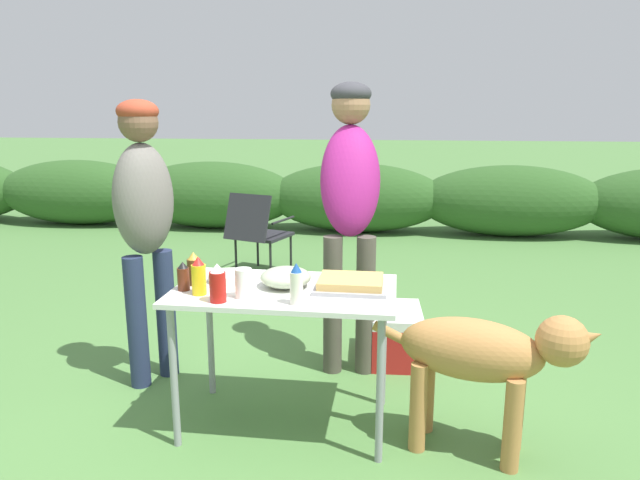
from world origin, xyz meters
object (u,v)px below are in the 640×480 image
Objects in this scene: bbq_sauce_bottle at (183,277)px; beer_bottle at (194,269)px; ketchup_bottle at (218,284)px; standing_person_in_gray_fleece at (350,190)px; folding_table at (285,303)px; standing_person_in_red_jacket at (144,212)px; camp_chair_green_behind_table at (257,229)px; mustard_bottle at (199,276)px; cooler_box at (396,335)px; mixing_bowl at (286,277)px; mayo_bottle at (296,285)px; dog at (484,356)px; plate_stack at (229,277)px; paper_cup_stack at (244,283)px; food_tray at (351,283)px.

bbq_sauce_bottle is 0.85× the size of beer_bottle.
ketchup_bottle is 0.10× the size of standing_person_in_gray_fleece.
folding_table is at bearing 11.06° from bbq_sauce_bottle.
camp_chair_green_behind_table is (0.08, 2.28, -0.57)m from standing_person_in_red_jacket.
standing_person_in_red_jacket reaches higher than folding_table.
mustard_bottle reaches higher than folding_table.
ketchup_bottle reaches higher than cooler_box.
mayo_bottle is (0.10, -0.25, 0.04)m from mixing_bowl.
mayo_bottle reaches higher than ketchup_bottle.
ketchup_bottle reaches higher than folding_table.
folding_table is at bearing 144.19° from cooler_box.
dog is (0.86, 0.10, -0.34)m from mayo_bottle.
plate_stack is at bearing -133.81° from standing_person_in_gray_fleece.
dog is at bearing -1.25° from bbq_sauce_bottle.
mustard_bottle is at bearing 134.07° from cooler_box.
cooler_box is at bearing 55.24° from paper_cup_stack.
paper_cup_stack is 0.72× the size of mayo_bottle.
mixing_bowl is 1.40× the size of ketchup_bottle.
standing_person_in_red_jacket is at bearing -73.50° from camp_chair_green_behind_table.
plate_stack is at bearing 97.63° from ketchup_bottle.
plate_stack is (-0.63, 0.04, -0.00)m from food_tray.
beer_bottle reaches higher than dog.
food_tray is 0.53m from paper_cup_stack.
paper_cup_stack is 0.34m from beer_bottle.
folding_table is 0.95m from standing_person_in_gray_fleece.
food_tray is 0.71m from dog.
dog is (0.71, -0.92, -0.64)m from standing_person_in_gray_fleece.
mustard_bottle reaches higher than cooler_box.
paper_cup_stack is 0.33m from bbq_sauce_bottle.
camp_chair_green_behind_table is at bearing 100.56° from ketchup_bottle.
mixing_bowl is 0.25m from paper_cup_stack.
standing_person_in_red_jacket is 1.62× the size of dog.
cooler_box is (0.46, 1.10, -0.66)m from mayo_bottle.
mustard_bottle is 0.97× the size of mayo_bottle.
mixing_bowl is 0.38m from ketchup_bottle.
paper_cup_stack reaches higher than dog.
camp_chair_green_behind_table is at bearing 100.92° from plate_stack.
folding_table is at bearing -88.35° from mixing_bowl.
dog is at bearing 0.96° from mustard_bottle.
folding_table is 0.27m from paper_cup_stack.
standing_person_in_red_jacket is 2.00× the size of camp_chair_green_behind_table.
mixing_bowl is 0.47m from beer_bottle.
cooler_box is at bearing 42.58° from plate_stack.
mixing_bowl is (0.31, -0.05, 0.03)m from plate_stack.
plate_stack is at bearing 165.32° from folding_table.
mayo_bottle is (0.49, -0.08, 0.00)m from mustard_bottle.
standing_person_in_gray_fleece is (0.74, 0.88, 0.32)m from bbq_sauce_bottle.
paper_cup_stack reaches higher than cooler_box.
standing_person_in_gray_fleece reaches higher than beer_bottle.
standing_person_in_gray_fleece is at bearing 102.90° from cooler_box.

